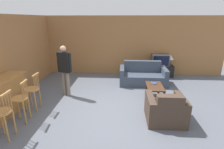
{
  "coord_description": "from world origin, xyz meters",
  "views": [
    {
      "loc": [
        0.23,
        -4.21,
        2.47
      ],
      "look_at": [
        -0.1,
        0.82,
        0.85
      ],
      "focal_mm": 28.0,
      "sensor_mm": 36.0,
      "label": 1
    }
  ],
  "objects_px": {
    "bar_chair_near": "(3,115)",
    "armchair_near": "(165,110)",
    "bar_chair_far": "(32,91)",
    "tv_unit": "(159,71)",
    "person_by_window": "(65,68)",
    "tv": "(160,60)",
    "bar_chair_mid": "(20,101)",
    "couch_far": "(143,76)",
    "book_on_table": "(154,83)",
    "coffee_table": "(155,88)",
    "table_lamp": "(170,57)"
  },
  "relations": [
    {
      "from": "bar_chair_near",
      "to": "armchair_near",
      "type": "xyz_separation_m",
      "value": [
        3.56,
        0.88,
        -0.25
      ]
    },
    {
      "from": "bar_chair_far",
      "to": "tv_unit",
      "type": "relative_size",
      "value": 0.9
    },
    {
      "from": "bar_chair_near",
      "to": "person_by_window",
      "type": "bearing_deg",
      "value": 74.9
    },
    {
      "from": "bar_chair_far",
      "to": "tv_unit",
      "type": "height_order",
      "value": "bar_chair_far"
    },
    {
      "from": "bar_chair_near",
      "to": "bar_chair_far",
      "type": "distance_m",
      "value": 1.24
    },
    {
      "from": "bar_chair_far",
      "to": "armchair_near",
      "type": "relative_size",
      "value": 1.15
    },
    {
      "from": "tv",
      "to": "bar_chair_mid",
      "type": "bearing_deg",
      "value": -136.66
    },
    {
      "from": "couch_far",
      "to": "book_on_table",
      "type": "distance_m",
      "value": 1.19
    },
    {
      "from": "coffee_table",
      "to": "tv_unit",
      "type": "height_order",
      "value": "tv_unit"
    },
    {
      "from": "tv_unit",
      "to": "table_lamp",
      "type": "bearing_deg",
      "value": 0.0
    },
    {
      "from": "couch_far",
      "to": "table_lamp",
      "type": "bearing_deg",
      "value": 37.42
    },
    {
      "from": "tv",
      "to": "table_lamp",
      "type": "xyz_separation_m",
      "value": [
        0.43,
        0.0,
        0.11
      ]
    },
    {
      "from": "bar_chair_mid",
      "to": "coffee_table",
      "type": "distance_m",
      "value": 3.85
    },
    {
      "from": "tv_unit",
      "to": "bar_chair_near",
      "type": "bearing_deg",
      "value": -132.2
    },
    {
      "from": "bar_chair_far",
      "to": "book_on_table",
      "type": "distance_m",
      "value": 3.7
    },
    {
      "from": "bar_chair_mid",
      "to": "bar_chair_near",
      "type": "bearing_deg",
      "value": -89.99
    },
    {
      "from": "book_on_table",
      "to": "table_lamp",
      "type": "xyz_separation_m",
      "value": [
        1.02,
        2.12,
        0.43
      ]
    },
    {
      "from": "tv",
      "to": "person_by_window",
      "type": "relative_size",
      "value": 0.43
    },
    {
      "from": "tv",
      "to": "book_on_table",
      "type": "distance_m",
      "value": 2.22
    },
    {
      "from": "coffee_table",
      "to": "table_lamp",
      "type": "bearing_deg",
      "value": 66.3
    },
    {
      "from": "bar_chair_near",
      "to": "bar_chair_mid",
      "type": "bearing_deg",
      "value": 90.01
    },
    {
      "from": "couch_far",
      "to": "bar_chair_far",
      "type": "bearing_deg",
      "value": -144.61
    },
    {
      "from": "coffee_table",
      "to": "person_by_window",
      "type": "xyz_separation_m",
      "value": [
        -2.9,
        0.05,
        0.59
      ]
    },
    {
      "from": "book_on_table",
      "to": "bar_chair_mid",
      "type": "bearing_deg",
      "value": -153.42
    },
    {
      "from": "coffee_table",
      "to": "tv",
      "type": "relative_size",
      "value": 1.22
    },
    {
      "from": "bar_chair_near",
      "to": "armchair_near",
      "type": "relative_size",
      "value": 1.15
    },
    {
      "from": "bar_chair_near",
      "to": "couch_far",
      "type": "distance_m",
      "value": 4.84
    },
    {
      "from": "tv",
      "to": "table_lamp",
      "type": "relative_size",
      "value": 1.49
    },
    {
      "from": "armchair_near",
      "to": "tv",
      "type": "bearing_deg",
      "value": 81.52
    },
    {
      "from": "bar_chair_mid",
      "to": "bar_chair_far",
      "type": "relative_size",
      "value": 1.0
    },
    {
      "from": "bar_chair_mid",
      "to": "couch_far",
      "type": "xyz_separation_m",
      "value": [
        3.27,
        2.91,
        -0.26
      ]
    },
    {
      "from": "bar_chair_mid",
      "to": "armchair_near",
      "type": "height_order",
      "value": "bar_chair_mid"
    },
    {
      "from": "couch_far",
      "to": "tv",
      "type": "distance_m",
      "value": 1.35
    },
    {
      "from": "armchair_near",
      "to": "coffee_table",
      "type": "relative_size",
      "value": 1.06
    },
    {
      "from": "bar_chair_near",
      "to": "tv",
      "type": "xyz_separation_m",
      "value": [
        4.1,
        4.52,
        0.2
      ]
    },
    {
      "from": "bar_chair_near",
      "to": "tv",
      "type": "relative_size",
      "value": 1.48
    },
    {
      "from": "couch_far",
      "to": "tv",
      "type": "xyz_separation_m",
      "value": [
        0.83,
        0.96,
        0.45
      ]
    },
    {
      "from": "armchair_near",
      "to": "couch_far",
      "type": "bearing_deg",
      "value": 96.17
    },
    {
      "from": "armchair_near",
      "to": "tv",
      "type": "distance_m",
      "value": 3.71
    },
    {
      "from": "table_lamp",
      "to": "coffee_table",
      "type": "bearing_deg",
      "value": -113.7
    },
    {
      "from": "bar_chair_far",
      "to": "book_on_table",
      "type": "bearing_deg",
      "value": 18.4
    },
    {
      "from": "bar_chair_far",
      "to": "coffee_table",
      "type": "relative_size",
      "value": 1.22
    },
    {
      "from": "armchair_near",
      "to": "bar_chair_mid",
      "type": "bearing_deg",
      "value": -176.26
    },
    {
      "from": "table_lamp",
      "to": "person_by_window",
      "type": "relative_size",
      "value": 0.29
    },
    {
      "from": "tv_unit",
      "to": "coffee_table",
      "type": "bearing_deg",
      "value": -104.3
    },
    {
      "from": "bar_chair_mid",
      "to": "table_lamp",
      "type": "relative_size",
      "value": 2.21
    },
    {
      "from": "bar_chair_mid",
      "to": "coffee_table",
      "type": "relative_size",
      "value": 1.22
    },
    {
      "from": "couch_far",
      "to": "person_by_window",
      "type": "xyz_separation_m",
      "value": [
        -2.66,
        -1.31,
        0.65
      ]
    },
    {
      "from": "coffee_table",
      "to": "tv_unit",
      "type": "xyz_separation_m",
      "value": [
        0.59,
        2.32,
        -0.1
      ]
    },
    {
      "from": "bar_chair_far",
      "to": "tv_unit",
      "type": "xyz_separation_m",
      "value": [
        4.1,
        3.29,
        -0.3
      ]
    }
  ]
}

